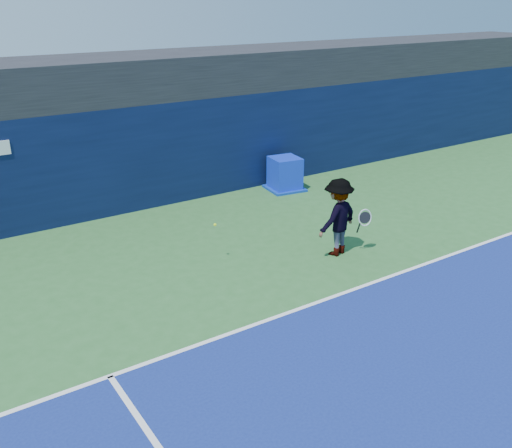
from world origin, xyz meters
name	(u,v)px	position (x,y,z in m)	size (l,w,h in m)	color
ground	(459,367)	(0.00, 0.00, 0.00)	(80.00, 80.00, 0.00)	#2C622C
baseline	(340,294)	(0.00, 3.00, 0.01)	(24.00, 0.10, 0.01)	white
stadium_band	(159,74)	(0.00, 11.50, 3.60)	(36.00, 3.00, 1.20)	black
back_wall_assembly	(177,149)	(0.00, 10.50, 1.50)	(36.00, 1.03, 3.00)	#091233
equipment_cart	(285,175)	(3.14, 9.27, 0.48)	(1.24, 1.24, 1.05)	#0E27C4
tennis_player	(338,217)	(1.27, 4.61, 0.94)	(1.43, 0.94, 1.89)	silver
tennis_ball	(215,225)	(-1.36, 5.84, 0.92)	(0.07, 0.07, 0.07)	#BCD918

